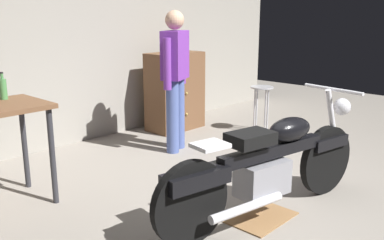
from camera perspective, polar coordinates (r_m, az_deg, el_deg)
The scene contains 8 objects.
ground_plane at distance 3.88m, azimuth 7.98°, elevation -11.04°, with size 12.00×12.00×0.00m, color gray.
back_wall at distance 5.60m, azimuth -16.04°, elevation 12.68°, with size 8.00×0.12×3.10m, color gray.
motorcycle at distance 3.54m, azimuth 10.25°, elevation -5.74°, with size 2.17×0.70×1.00m.
person_standing at distance 5.07m, azimuth -2.26°, elevation 6.01°, with size 0.53×0.36×1.67m.
shop_stool at distance 6.07m, azimuth 9.26°, elevation 3.11°, with size 0.32×0.32×0.64m.
wooden_dresser at distance 6.11m, azimuth -2.28°, elevation 3.85°, with size 0.80×0.47×1.10m.
drip_tray at distance 3.65m, azimuth 9.07°, elevation -12.64°, with size 0.56×0.40×0.01m, color olive.
bottle at distance 4.09m, azimuth -23.89°, elevation 3.87°, with size 0.06×0.06×0.24m.
Camera 1 is at (-2.89, -2.00, 1.64)m, focal length 39.98 mm.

